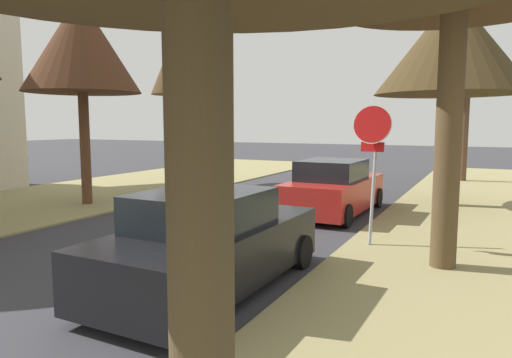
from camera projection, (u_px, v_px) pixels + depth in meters
stop_sign_far at (372, 145)px, 9.66m from camera, size 0.81×0.58×2.93m
street_tree_right_mid_b at (453, 45)px, 14.19m from camera, size 4.60×4.60×6.46m
street_tree_right_far at (469, 47)px, 20.47m from camera, size 3.14×3.14×7.63m
street_tree_left_mid_b at (81, 45)px, 14.43m from camera, size 3.60×3.60×6.48m
street_tree_left_far at (185, 53)px, 19.84m from camera, size 2.96×2.96×7.40m
parked_sedan_black at (209, 244)px, 7.28m from camera, size 2.03×4.44×1.57m
parked_sedan_red at (334, 189)px, 13.47m from camera, size 2.03×4.44×1.57m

